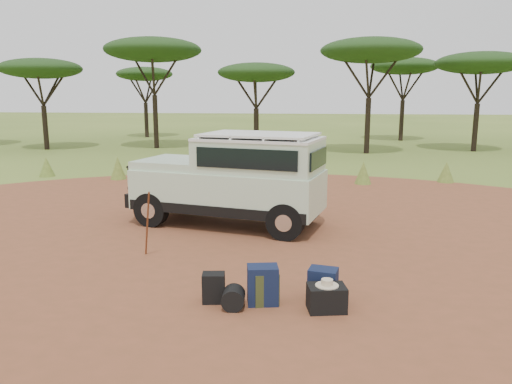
# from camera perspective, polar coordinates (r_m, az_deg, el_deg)

# --- Properties ---
(ground) EXTENTS (140.00, 140.00, 0.00)m
(ground) POSITION_cam_1_polar(r_m,az_deg,el_deg) (9.95, -1.14, -7.32)
(ground) COLOR #556C26
(ground) RESTS_ON ground
(dirt_clearing) EXTENTS (23.00, 23.00, 0.01)m
(dirt_clearing) POSITION_cam_1_polar(r_m,az_deg,el_deg) (9.95, -1.14, -7.29)
(dirt_clearing) COLOR brown
(dirt_clearing) RESTS_ON ground
(grass_fringe) EXTENTS (36.60, 1.60, 0.90)m
(grass_fringe) POSITION_cam_1_polar(r_m,az_deg,el_deg) (18.26, 3.03, 2.52)
(grass_fringe) COLOR #556C26
(grass_fringe) RESTS_ON ground
(acacia_treeline) EXTENTS (46.70, 13.20, 6.26)m
(acacia_treeline) POSITION_cam_1_polar(r_m,az_deg,el_deg) (29.21, 5.97, 14.53)
(acacia_treeline) COLOR black
(acacia_treeline) RESTS_ON ground
(safari_vehicle) EXTENTS (4.90, 2.82, 2.25)m
(safari_vehicle) POSITION_cam_1_polar(r_m,az_deg,el_deg) (11.99, -2.51, 1.24)
(safari_vehicle) COLOR beige
(safari_vehicle) RESTS_ON ground
(walking_staff) EXTENTS (0.31, 0.44, 1.36)m
(walking_staff) POSITION_cam_1_polar(r_m,az_deg,el_deg) (9.88, -12.32, -3.61)
(walking_staff) COLOR brown
(walking_staff) RESTS_ON ground
(backpack_black) EXTENTS (0.37, 0.30, 0.47)m
(backpack_black) POSITION_cam_1_polar(r_m,az_deg,el_deg) (7.81, -4.86, -10.87)
(backpack_black) COLOR black
(backpack_black) RESTS_ON ground
(backpack_navy) EXTENTS (0.51, 0.41, 0.60)m
(backpack_navy) POSITION_cam_1_polar(r_m,az_deg,el_deg) (7.70, 0.77, -10.59)
(backpack_navy) COLOR #131B3D
(backpack_navy) RESTS_ON ground
(backpack_olive) EXTENTS (0.43, 0.37, 0.51)m
(backpack_olive) POSITION_cam_1_polar(r_m,az_deg,el_deg) (7.70, 1.14, -10.97)
(backpack_olive) COLOR #383F1D
(backpack_olive) RESTS_ON ground
(duffel_navy) EXTENTS (0.49, 0.41, 0.49)m
(duffel_navy) POSITION_cam_1_polar(r_m,az_deg,el_deg) (7.98, 7.65, -10.35)
(duffel_navy) COLOR #131B3D
(duffel_navy) RESTS_ON ground
(hard_case) EXTENTS (0.62, 0.49, 0.39)m
(hard_case) POSITION_cam_1_polar(r_m,az_deg,el_deg) (7.59, 8.07, -11.94)
(hard_case) COLOR black
(hard_case) RESTS_ON ground
(stuff_sack) EXTENTS (0.36, 0.36, 0.34)m
(stuff_sack) POSITION_cam_1_polar(r_m,az_deg,el_deg) (7.60, -2.61, -12.01)
(stuff_sack) COLOR black
(stuff_sack) RESTS_ON ground
(safari_hat) EXTENTS (0.34, 0.34, 0.10)m
(safari_hat) POSITION_cam_1_polar(r_m,az_deg,el_deg) (7.50, 8.12, -10.30)
(safari_hat) COLOR beige
(safari_hat) RESTS_ON hard_case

